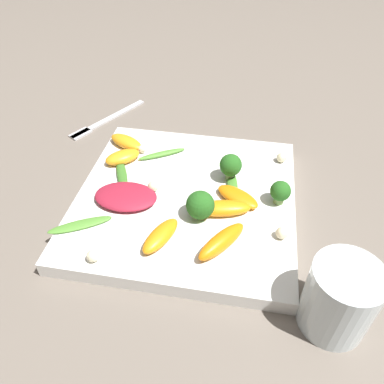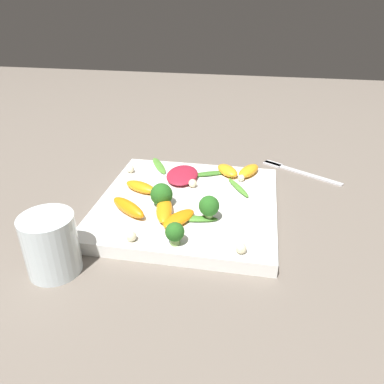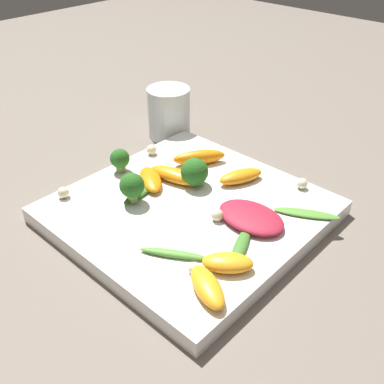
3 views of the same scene
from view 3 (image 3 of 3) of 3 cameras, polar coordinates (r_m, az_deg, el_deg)
ground_plane at (r=0.61m, az=-0.39°, el=-3.32°), size 2.40×2.40×0.00m
plate at (r=0.60m, az=-0.40°, el=-2.47°), size 0.31×0.31×0.02m
drinking_glass at (r=0.79m, az=-2.95°, el=10.01°), size 0.07×0.07×0.09m
radicchio_leaf_0 at (r=0.56m, az=7.51°, el=-3.15°), size 0.06×0.09×0.01m
orange_segment_0 at (r=0.49m, az=4.56°, el=-8.94°), size 0.06×0.06×0.02m
orange_segment_1 at (r=0.63m, az=-5.20°, el=1.65°), size 0.06×0.07×0.01m
orange_segment_2 at (r=0.47m, az=1.95°, el=-11.95°), size 0.05×0.07×0.02m
orange_segment_3 at (r=0.64m, az=-2.23°, el=2.14°), size 0.04×0.08×0.02m
orange_segment_4 at (r=0.64m, az=6.21°, el=2.00°), size 0.07×0.05×0.02m
orange_segment_5 at (r=0.68m, az=0.93°, el=4.43°), size 0.08×0.06×0.02m
broccoli_floret_0 at (r=0.59m, az=-7.62°, el=0.73°), size 0.03×0.03×0.04m
broccoli_floret_1 at (r=0.62m, az=0.32°, el=2.53°), size 0.04×0.04×0.04m
broccoli_floret_2 at (r=0.66m, az=-9.14°, el=4.11°), size 0.03×0.03×0.04m
arugula_sprig_0 at (r=0.61m, az=-6.41°, el=0.05°), size 0.07×0.03×0.01m
arugula_sprig_1 at (r=0.51m, az=-2.37°, el=-7.84°), size 0.05×0.07×0.01m
arugula_sprig_2 at (r=0.52m, az=6.19°, el=-6.88°), size 0.08×0.05×0.01m
arugula_sprig_3 at (r=0.59m, az=14.35°, el=-2.66°), size 0.06×0.08×0.01m
macadamia_nut_0 at (r=0.49m, az=0.21°, el=-9.61°), size 0.01×0.01×0.01m
macadamia_nut_1 at (r=0.56m, az=2.91°, el=-3.14°), size 0.02×0.02×0.02m
macadamia_nut_2 at (r=0.70m, az=-5.16°, el=5.37°), size 0.02×0.02×0.02m
macadamia_nut_3 at (r=0.63m, az=-16.04°, el=-0.07°), size 0.02×0.02×0.02m
macadamia_nut_4 at (r=0.64m, az=13.80°, el=1.05°), size 0.02×0.02×0.02m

